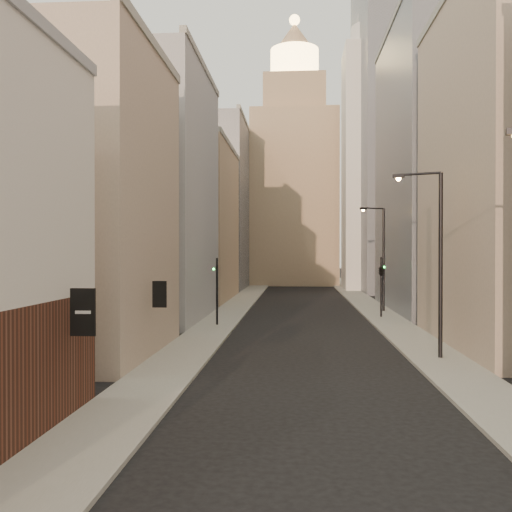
{
  "coord_description": "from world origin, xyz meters",
  "views": [
    {
      "loc": [
        -0.61,
        -3.4,
        5.52
      ],
      "look_at": [
        -2.33,
        20.71,
        5.3
      ],
      "focal_mm": 40.0,
      "sensor_mm": 36.0,
      "label": 1
    }
  ],
  "objects_px": {
    "traffic_light_right": "(381,271)",
    "streetlamp_mid": "(435,253)",
    "white_tower": "(372,158)",
    "clock_tower": "(294,178)",
    "streetlamp_far": "(381,253)",
    "traffic_light_left": "(217,279)"
  },
  "relations": [
    {
      "from": "traffic_light_right",
      "to": "streetlamp_mid",
      "type": "bearing_deg",
      "value": 107.92
    },
    {
      "from": "white_tower",
      "to": "traffic_light_right",
      "type": "height_order",
      "value": "white_tower"
    },
    {
      "from": "clock_tower",
      "to": "streetlamp_mid",
      "type": "xyz_separation_m",
      "value": [
        7.38,
        -66.09,
        -12.2
      ]
    },
    {
      "from": "streetlamp_mid",
      "to": "streetlamp_far",
      "type": "distance_m",
      "value": 22.18
    },
    {
      "from": "traffic_light_left",
      "to": "streetlamp_mid",
      "type": "bearing_deg",
      "value": 146.2
    },
    {
      "from": "traffic_light_right",
      "to": "white_tower",
      "type": "bearing_deg",
      "value": -78.68
    },
    {
      "from": "streetlamp_mid",
      "to": "streetlamp_far",
      "type": "relative_size",
      "value": 1.02
    },
    {
      "from": "clock_tower",
      "to": "white_tower",
      "type": "height_order",
      "value": "clock_tower"
    },
    {
      "from": "streetlamp_far",
      "to": "clock_tower",
      "type": "bearing_deg",
      "value": 77.76
    },
    {
      "from": "traffic_light_right",
      "to": "traffic_light_left",
      "type": "bearing_deg",
      "value": 42.33
    },
    {
      "from": "streetlamp_far",
      "to": "traffic_light_left",
      "type": "bearing_deg",
      "value": -164.6
    },
    {
      "from": "clock_tower",
      "to": "traffic_light_left",
      "type": "bearing_deg",
      "value": -95.68
    },
    {
      "from": "streetlamp_mid",
      "to": "traffic_light_right",
      "type": "relative_size",
      "value": 1.9
    },
    {
      "from": "white_tower",
      "to": "traffic_light_left",
      "type": "height_order",
      "value": "white_tower"
    },
    {
      "from": "clock_tower",
      "to": "traffic_light_left",
      "type": "xyz_separation_m",
      "value": [
        -5.4,
        -54.28,
        -14.18
      ]
    },
    {
      "from": "clock_tower",
      "to": "streetlamp_far",
      "type": "bearing_deg",
      "value": -79.77
    },
    {
      "from": "traffic_light_left",
      "to": "white_tower",
      "type": "bearing_deg",
      "value": -103.23
    },
    {
      "from": "clock_tower",
      "to": "streetlamp_mid",
      "type": "bearing_deg",
      "value": -83.63
    },
    {
      "from": "clock_tower",
      "to": "streetlamp_mid",
      "type": "height_order",
      "value": "clock_tower"
    },
    {
      "from": "white_tower",
      "to": "traffic_light_left",
      "type": "bearing_deg",
      "value": -112.16
    },
    {
      "from": "traffic_light_left",
      "to": "traffic_light_right",
      "type": "height_order",
      "value": "same"
    },
    {
      "from": "clock_tower",
      "to": "streetlamp_far",
      "type": "distance_m",
      "value": 46.29
    }
  ]
}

